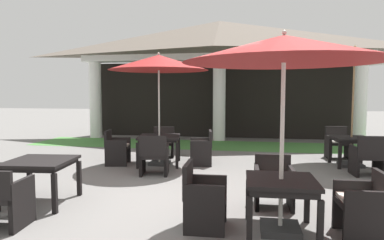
{
  "coord_description": "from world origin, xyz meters",
  "views": [
    {
      "loc": [
        1.13,
        -5.26,
        1.82
      ],
      "look_at": [
        -0.06,
        1.74,
        1.24
      ],
      "focal_mm": 31.78,
      "sensor_mm": 36.0,
      "label": 1
    }
  ],
  "objects": [
    {
      "name": "patio_chair_near_foreground_east",
      "position": [
        2.55,
        -0.81,
        0.41
      ],
      "size": [
        0.55,
        0.57,
        0.84
      ],
      "rotation": [
        0.0,
        0.0,
        -4.69
      ],
      "color": "black",
      "rests_on": "ground"
    },
    {
      "name": "ground_plane",
      "position": [
        0.0,
        0.0,
        0.0
      ],
      "size": [
        60.0,
        60.0,
        0.0
      ],
      "primitive_type": "plane",
      "color": "slate"
    },
    {
      "name": "patio_table_mid_right",
      "position": [
        -1.1,
        2.96,
        0.64
      ],
      "size": [
        1.16,
        1.16,
        0.73
      ],
      "rotation": [
        0.0,
        0.0,
        0.16
      ],
      "color": "black",
      "rests_on": "ground"
    },
    {
      "name": "patio_chair_mid_right_south",
      "position": [
        -0.93,
        1.89,
        0.41
      ],
      "size": [
        0.68,
        0.66,
        0.9
      ],
      "rotation": [
        0.0,
        0.0,
        0.16
      ],
      "color": "black",
      "rests_on": "ground"
    },
    {
      "name": "lawn_strip",
      "position": [
        0.0,
        6.33,
        0.0
      ],
      "size": [
        12.99,
        2.15,
        0.01
      ],
      "primitive_type": "cube",
      "color": "#47843D",
      "rests_on": "ground"
    },
    {
      "name": "patio_umbrella_near_foreground",
      "position": [
        1.55,
        -0.83,
        2.34
      ],
      "size": [
        2.56,
        2.56,
        2.59
      ],
      "color": "#2D2D2D",
      "rests_on": "ground"
    },
    {
      "name": "patio_chair_far_back_south",
      "position": [
        -2.14,
        -1.3,
        0.41
      ],
      "size": [
        0.66,
        0.61,
        0.83
      ],
      "rotation": [
        0.0,
        0.0,
        0.09
      ],
      "color": "black",
      "rests_on": "ground"
    },
    {
      "name": "patio_umbrella_mid_left",
      "position": [
        3.62,
        3.58,
        2.69
      ],
      "size": [
        2.63,
        2.63,
        2.95
      ],
      "color": "#2D2D2D",
      "rests_on": "ground"
    },
    {
      "name": "patio_table_near_foreground",
      "position": [
        1.55,
        -0.83,
        0.61
      ],
      "size": [
        0.9,
        0.9,
        0.71
      ],
      "rotation": [
        0.0,
        0.0,
        0.02
      ],
      "color": "black",
      "rests_on": "ground"
    },
    {
      "name": "patio_chair_mid_left_north",
      "position": [
        3.56,
        4.58,
        0.41
      ],
      "size": [
        0.64,
        0.57,
        0.87
      ],
      "rotation": [
        0.0,
        0.0,
        -3.08
      ],
      "color": "black",
      "rests_on": "ground"
    },
    {
      "name": "patio_umbrella_mid_right",
      "position": [
        -1.1,
        2.96,
        2.54
      ],
      "size": [
        2.47,
        2.47,
        2.8
      ],
      "color": "#2D2D2D",
      "rests_on": "ground"
    },
    {
      "name": "patio_chair_mid_right_east",
      "position": [
        -0.03,
        3.13,
        0.41
      ],
      "size": [
        0.62,
        0.68,
        0.86
      ],
      "rotation": [
        0.0,
        0.0,
        -4.55
      ],
      "color": "black",
      "rests_on": "ground"
    },
    {
      "name": "patio_chair_near_foreground_west",
      "position": [
        0.53,
        -0.85,
        0.41
      ],
      "size": [
        0.55,
        0.6,
        0.88
      ],
      "rotation": [
        0.0,
        0.0,
        -1.55
      ],
      "color": "black",
      "rests_on": "ground"
    },
    {
      "name": "patio_table_mid_left",
      "position": [
        3.62,
        3.58,
        0.62
      ],
      "size": [
        0.9,
        0.9,
        0.72
      ],
      "rotation": [
        0.0,
        0.0,
        0.07
      ],
      "color": "black",
      "rests_on": "ground"
    },
    {
      "name": "background_pavilion",
      "position": [
        0.0,
        7.69,
        3.51
      ],
      "size": [
        11.19,
        3.14,
        4.47
      ],
      "color": "white",
      "rests_on": "ground"
    },
    {
      "name": "patio_chair_mid_left_south",
      "position": [
        3.69,
        2.58,
        0.41
      ],
      "size": [
        0.64,
        0.57,
        0.9
      ],
      "rotation": [
        0.0,
        0.0,
        0.07
      ],
      "color": "black",
      "rests_on": "ground"
    },
    {
      "name": "patio_table_far_back",
      "position": [
        -2.23,
        -0.28,
        0.63
      ],
      "size": [
        1.07,
        1.07,
        0.72
      ],
      "rotation": [
        0.0,
        0.0,
        0.09
      ],
      "color": "black",
      "rests_on": "ground"
    },
    {
      "name": "patio_chair_near_foreground_north",
      "position": [
        1.52,
        0.18,
        0.39
      ],
      "size": [
        0.61,
        0.55,
        0.81
      ],
      "rotation": [
        0.0,
        0.0,
        -3.12
      ],
      "color": "black",
      "rests_on": "ground"
    },
    {
      "name": "patio_chair_mid_right_north",
      "position": [
        -1.27,
        4.03,
        0.4
      ],
      "size": [
        0.69,
        0.63,
        0.83
      ],
      "rotation": [
        0.0,
        0.0,
        -2.98
      ],
      "color": "black",
      "rests_on": "ground"
    },
    {
      "name": "patio_chair_mid_right_west",
      "position": [
        -2.17,
        2.79,
        0.41
      ],
      "size": [
        0.63,
        0.64,
        0.87
      ],
      "rotation": [
        0.0,
        0.0,
        -1.41
      ],
      "color": "black",
      "rests_on": "ground"
    }
  ]
}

